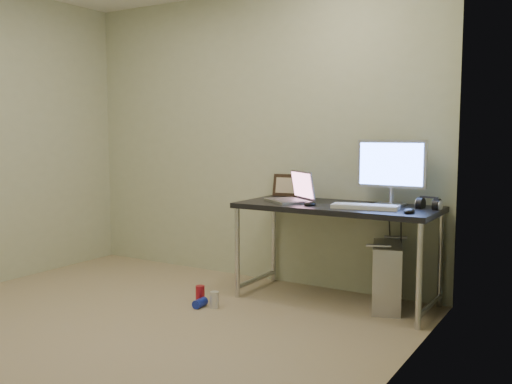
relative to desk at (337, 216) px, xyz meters
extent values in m
plane|color=tan|center=(-0.95, -1.42, -0.67)|extent=(3.50, 3.50, 0.00)
cube|color=beige|center=(-0.95, 0.33, 0.58)|extent=(3.50, 0.02, 2.50)
cube|color=beige|center=(0.80, -1.42, 0.58)|extent=(0.02, 3.50, 2.50)
cube|color=black|center=(0.00, 0.00, 0.06)|extent=(1.50, 0.66, 0.04)
cylinder|color=silver|center=(-0.71, -0.29, -0.31)|extent=(0.04, 0.04, 0.71)
cylinder|color=silver|center=(-0.71, 0.29, -0.31)|extent=(0.04, 0.04, 0.71)
cylinder|color=silver|center=(0.71, -0.29, -0.31)|extent=(0.04, 0.04, 0.71)
cylinder|color=silver|center=(0.71, 0.29, -0.31)|extent=(0.04, 0.04, 0.71)
cylinder|color=silver|center=(-0.71, 0.00, -0.59)|extent=(0.04, 0.58, 0.04)
cylinder|color=silver|center=(0.71, 0.00, -0.59)|extent=(0.04, 0.58, 0.04)
cube|color=silver|center=(0.38, 0.05, -0.43)|extent=(0.34, 0.50, 0.48)
cylinder|color=#B9BAC1|center=(0.38, -0.14, -0.17)|extent=(0.17, 0.08, 0.02)
cylinder|color=#B9BAC1|center=(0.38, 0.24, -0.17)|extent=(0.17, 0.08, 0.02)
cylinder|color=black|center=(0.33, 0.28, -0.27)|extent=(0.01, 0.16, 0.69)
cylinder|color=black|center=(0.42, 0.26, -0.29)|extent=(0.02, 0.11, 0.71)
cylinder|color=#AD1726|center=(-0.88, -0.54, -0.60)|extent=(0.08, 0.08, 0.13)
cylinder|color=silver|center=(-0.70, -0.61, -0.61)|extent=(0.07, 0.07, 0.12)
cylinder|color=#192AB2|center=(-0.80, -0.65, -0.63)|extent=(0.07, 0.12, 0.07)
cube|color=#B9BAC1|center=(-0.40, -0.05, 0.09)|extent=(0.42, 0.40, 0.02)
cube|color=slate|center=(-0.40, -0.05, 0.10)|extent=(0.37, 0.35, 0.00)
cube|color=gray|center=(-0.32, 0.06, 0.21)|extent=(0.31, 0.25, 0.22)
cube|color=#854C64|center=(-0.32, 0.05, 0.21)|extent=(0.27, 0.22, 0.19)
cube|color=#B9BAC1|center=(0.35, 0.18, 0.09)|extent=(0.21, 0.15, 0.02)
cylinder|color=#B9BAC1|center=(0.35, 0.20, 0.16)|extent=(0.03, 0.03, 0.11)
cube|color=#B9BAC1|center=(0.35, 0.19, 0.39)|extent=(0.52, 0.04, 0.36)
cube|color=#4E77FC|center=(0.35, 0.17, 0.39)|extent=(0.47, 0.01, 0.31)
cube|color=white|center=(0.26, -0.10, 0.10)|extent=(0.49, 0.23, 0.03)
ellipsoid|color=black|center=(0.60, -0.16, 0.10)|extent=(0.09, 0.13, 0.04)
ellipsoid|color=black|center=(-0.15, -0.15, 0.10)|extent=(0.10, 0.13, 0.04)
cylinder|color=black|center=(0.59, 0.12, 0.11)|extent=(0.05, 0.10, 0.10)
cylinder|color=black|center=(0.71, 0.12, 0.11)|extent=(0.05, 0.10, 0.10)
cube|color=black|center=(0.65, 0.12, 0.17)|extent=(0.13, 0.03, 0.01)
cube|color=black|center=(-0.59, 0.30, 0.18)|extent=(0.24, 0.10, 0.19)
cylinder|color=silver|center=(-0.45, 0.30, 0.12)|extent=(0.01, 0.01, 0.08)
cylinder|color=white|center=(-0.45, 0.30, 0.17)|extent=(0.04, 0.03, 0.04)
camera|label=1|loc=(1.69, -3.95, 0.63)|focal=40.00mm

